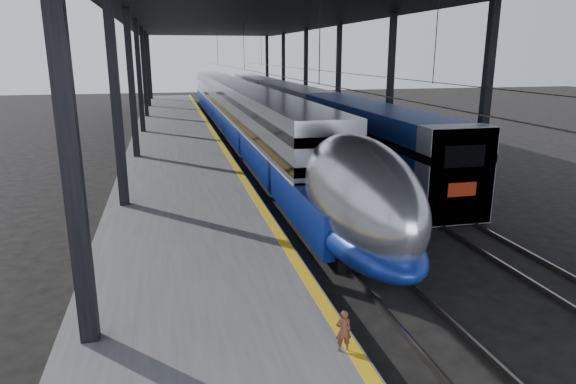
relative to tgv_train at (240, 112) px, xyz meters
name	(u,v)px	position (x,y,z in m)	size (l,w,h in m)	color
ground	(301,264)	(-2.00, -27.78, -1.99)	(160.00, 160.00, 0.00)	black
platform	(176,148)	(-5.50, -7.78, -1.49)	(6.00, 80.00, 1.00)	#4C4C4F
yellow_strip	(218,139)	(-2.70, -7.78, -0.98)	(0.30, 80.00, 0.01)	gold
rails	(291,149)	(2.50, -7.78, -1.91)	(6.52, 80.00, 0.16)	slate
canopy	(253,15)	(-0.10, -7.78, 7.13)	(18.00, 75.00, 9.47)	black
tgv_train	(240,112)	(0.00, 0.00, 0.00)	(2.97, 65.20, 4.25)	#AEB0B5
second_train	(294,108)	(5.00, 1.67, 0.02)	(2.87, 56.05, 3.96)	navy
child	(343,331)	(-2.90, -34.39, -0.55)	(0.32, 0.21, 0.87)	#4D2719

